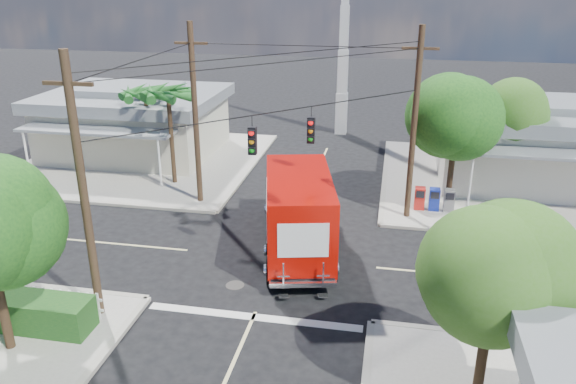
# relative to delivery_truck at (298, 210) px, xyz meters

# --- Properties ---
(ground) EXTENTS (120.00, 120.00, 0.00)m
(ground) POSITION_rel_delivery_truck_xyz_m (-0.61, -1.02, -1.80)
(ground) COLOR black
(ground) RESTS_ON ground
(sidewalk_ne) EXTENTS (14.12, 14.12, 0.14)m
(sidewalk_ne) POSITION_rel_delivery_truck_xyz_m (10.27, 9.86, -1.73)
(sidewalk_ne) COLOR #9F9A90
(sidewalk_ne) RESTS_ON ground
(sidewalk_nw) EXTENTS (14.12, 14.12, 0.14)m
(sidewalk_nw) POSITION_rel_delivery_truck_xyz_m (-11.49, 9.86, -1.73)
(sidewalk_nw) COLOR #9F9A90
(sidewalk_nw) RESTS_ON ground
(road_markings) EXTENTS (32.00, 32.00, 0.01)m
(road_markings) POSITION_rel_delivery_truck_xyz_m (-0.61, -2.49, -1.80)
(road_markings) COLOR beige
(road_markings) RESTS_ON ground
(building_ne) EXTENTS (11.80, 10.20, 4.50)m
(building_ne) POSITION_rel_delivery_truck_xyz_m (11.89, 10.95, 0.52)
(building_ne) COLOR silver
(building_ne) RESTS_ON sidewalk_ne
(building_nw) EXTENTS (10.80, 10.20, 4.30)m
(building_nw) POSITION_rel_delivery_truck_xyz_m (-12.61, 11.45, 0.42)
(building_nw) COLOR beige
(building_nw) RESTS_ON sidewalk_nw
(radio_tower) EXTENTS (0.80, 0.80, 17.00)m
(radio_tower) POSITION_rel_delivery_truck_xyz_m (-0.11, 18.98, 3.84)
(radio_tower) COLOR silver
(radio_tower) RESTS_ON ground
(tree_ne_front) EXTENTS (4.21, 4.14, 6.66)m
(tree_ne_front) POSITION_rel_delivery_truck_xyz_m (6.60, 5.74, 2.96)
(tree_ne_front) COLOR #422D1C
(tree_ne_front) RESTS_ON sidewalk_ne
(tree_ne_back) EXTENTS (3.77, 3.66, 5.82)m
(tree_ne_back) POSITION_rel_delivery_truck_xyz_m (9.20, 7.94, 2.38)
(tree_ne_back) COLOR #422D1C
(tree_ne_back) RESTS_ON sidewalk_ne
(tree_se) EXTENTS (3.67, 3.54, 5.62)m
(tree_se) POSITION_rel_delivery_truck_xyz_m (6.40, -8.26, 2.24)
(tree_se) COLOR #422D1C
(tree_se) RESTS_ON sidewalk_se
(palm_nw_front) EXTENTS (3.01, 3.08, 5.59)m
(palm_nw_front) POSITION_rel_delivery_truck_xyz_m (-8.11, 6.48, 3.24)
(palm_nw_front) COLOR #422D1C
(palm_nw_front) RESTS_ON sidewalk_nw
(palm_nw_back) EXTENTS (3.01, 3.08, 5.19)m
(palm_nw_back) POSITION_rel_delivery_truck_xyz_m (-10.11, 7.98, 2.87)
(palm_nw_back) COLOR #422D1C
(palm_nw_back) RESTS_ON sidewalk_nw
(utility_poles) EXTENTS (12.00, 10.68, 9.00)m
(utility_poles) POSITION_rel_delivery_truck_xyz_m (-2.19, 0.59, 2.87)
(utility_poles) COLOR #473321
(utility_poles) RESTS_ON ground
(picket_fence) EXTENTS (5.94, 0.06, 1.00)m
(picket_fence) POSITION_rel_delivery_truck_xyz_m (-8.41, -6.62, -1.12)
(picket_fence) COLOR silver
(picket_fence) RESTS_ON sidewalk_sw
(hedge_sw) EXTENTS (6.20, 1.20, 1.10)m
(hedge_sw) POSITION_rel_delivery_truck_xyz_m (-8.61, -7.42, -1.11)
(hedge_sw) COLOR #164519
(hedge_sw) RESTS_ON sidewalk_sw
(vending_boxes) EXTENTS (1.90, 0.50, 1.10)m
(vending_boxes) POSITION_rel_delivery_truck_xyz_m (5.89, 5.18, -1.11)
(vending_boxes) COLOR red
(vending_boxes) RESTS_ON sidewalk_ne
(delivery_truck) EXTENTS (4.18, 8.53, 3.55)m
(delivery_truck) POSITION_rel_delivery_truck_xyz_m (0.00, 0.00, 0.00)
(delivery_truck) COLOR black
(delivery_truck) RESTS_ON ground
(parked_car) EXTENTS (5.39, 2.78, 1.45)m
(parked_car) POSITION_rel_delivery_truck_xyz_m (10.28, 0.50, -1.08)
(parked_car) COLOR silver
(parked_car) RESTS_ON ground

